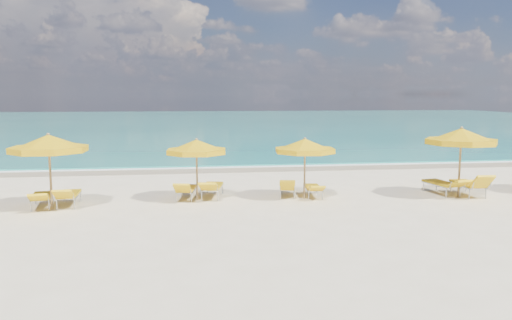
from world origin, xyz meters
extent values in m
plane|color=beige|center=(0.00, 0.00, 0.00)|extent=(120.00, 120.00, 0.00)
cube|color=#15796E|center=(0.00, 48.00, 0.00)|extent=(120.00, 80.00, 0.30)
cube|color=tan|center=(0.00, 7.40, 0.00)|extent=(120.00, 2.60, 0.01)
cube|color=white|center=(0.00, 8.20, 0.00)|extent=(120.00, 1.20, 0.03)
cube|color=white|center=(-6.00, 17.00, 0.00)|extent=(14.00, 0.36, 0.05)
cube|color=white|center=(8.00, 24.00, 0.00)|extent=(18.00, 0.30, 0.05)
cylinder|color=#9A7C4D|center=(-6.80, -0.44, 1.17)|extent=(0.07, 0.07, 2.33)
cone|color=#DDAA0B|center=(-6.80, -0.44, 2.14)|extent=(3.13, 3.13, 0.47)
cylinder|color=#DDAA0B|center=(-6.80, -0.44, 1.92)|extent=(3.16, 3.16, 0.19)
sphere|color=#9A7C4D|center=(-6.80, -0.44, 2.38)|extent=(0.10, 0.10, 0.10)
cylinder|color=#9A7C4D|center=(-2.21, 0.34, 1.03)|extent=(0.06, 0.06, 2.05)
cone|color=#DDAA0B|center=(-2.21, 0.34, 1.89)|extent=(2.65, 2.65, 0.41)
cylinder|color=#DDAA0B|center=(-2.21, 0.34, 1.69)|extent=(2.68, 2.68, 0.16)
sphere|color=#9A7C4D|center=(-2.21, 0.34, 2.10)|extent=(0.09, 0.09, 0.09)
cylinder|color=#9A7C4D|center=(1.50, 0.05, 1.03)|extent=(0.06, 0.06, 2.06)
cone|color=#DDAA0B|center=(1.50, 0.05, 1.90)|extent=(2.64, 2.64, 0.41)
cylinder|color=#DDAA0B|center=(1.50, 0.05, 1.70)|extent=(2.66, 2.66, 0.17)
sphere|color=#9A7C4D|center=(1.50, 0.05, 2.11)|extent=(0.09, 0.09, 0.09)
cylinder|color=#9A7C4D|center=(7.00, -0.40, 1.20)|extent=(0.07, 0.07, 2.40)
cone|color=#DDAA0B|center=(7.00, -0.40, 2.21)|extent=(2.97, 2.97, 0.48)
cylinder|color=#DDAA0B|center=(7.00, -0.40, 1.97)|extent=(2.99, 2.99, 0.19)
sphere|color=#9A7C4D|center=(7.00, -0.40, 2.45)|extent=(0.11, 0.11, 0.11)
cube|color=gold|center=(-7.20, -0.05, 0.37)|extent=(0.76, 1.34, 0.08)
cube|color=gold|center=(-7.06, -0.94, 0.50)|extent=(0.65, 0.66, 0.33)
cube|color=gold|center=(-6.40, 0.11, 0.37)|extent=(0.63, 1.32, 0.08)
cube|color=gold|center=(-6.36, -0.79, 0.54)|extent=(0.60, 0.58, 0.39)
cube|color=gold|center=(-2.56, 0.66, 0.35)|extent=(0.75, 1.31, 0.08)
cube|color=gold|center=(-2.71, -0.18, 0.53)|extent=(0.63, 0.60, 0.39)
cube|color=gold|center=(-1.66, 0.80, 0.39)|extent=(0.86, 1.45, 0.08)
cube|color=gold|center=(-1.84, -0.15, 0.55)|extent=(0.71, 0.71, 0.38)
cube|color=gold|center=(1.01, 0.61, 0.34)|extent=(0.75, 1.26, 0.07)
cube|color=gold|center=(0.86, -0.16, 0.53)|extent=(0.60, 0.55, 0.43)
cube|color=gold|center=(1.90, 0.41, 0.33)|extent=(0.60, 1.18, 0.07)
cube|color=gold|center=(1.83, -0.41, 0.44)|extent=(0.55, 0.56, 0.27)
cube|color=gold|center=(6.63, 0.19, 0.40)|extent=(0.86, 1.49, 0.09)
cube|color=gold|center=(6.80, -0.79, 0.55)|extent=(0.72, 0.73, 0.36)
cube|color=gold|center=(7.49, -0.12, 0.42)|extent=(0.70, 1.48, 0.09)
cube|color=gold|center=(7.46, -1.09, 0.66)|extent=(0.67, 0.58, 0.53)
camera|label=1|loc=(-2.50, -16.66, 3.62)|focal=35.00mm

